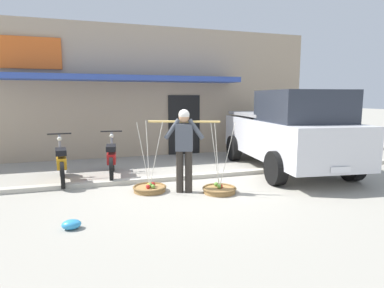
# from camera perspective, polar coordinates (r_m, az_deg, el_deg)

# --- Properties ---
(ground_plane) EXTENTS (90.00, 90.00, 0.00)m
(ground_plane) POSITION_cam_1_polar(r_m,az_deg,el_deg) (7.13, -1.03, -7.55)
(ground_plane) COLOR #9E998C
(sidewalk_curb) EXTENTS (20.00, 0.24, 0.10)m
(sidewalk_curb) POSITION_cam_1_polar(r_m,az_deg,el_deg) (7.77, -2.54, -5.86)
(sidewalk_curb) COLOR #BAB4A5
(sidewalk_curb) RESTS_ON ground
(fruit_vendor) EXTENTS (1.35, 0.57, 1.70)m
(fruit_vendor) POSITION_cam_1_polar(r_m,az_deg,el_deg) (6.56, -1.39, -0.20)
(fruit_vendor) COLOR #2D2823
(fruit_vendor) RESTS_ON ground
(fruit_basket_left_side) EXTENTS (0.69, 0.69, 1.45)m
(fruit_basket_left_side) POSITION_cam_1_polar(r_m,az_deg,el_deg) (6.73, 4.80, -7.88)
(fruit_basket_left_side) COLOR #9E7542
(fruit_basket_left_side) RESTS_ON ground
(fruit_basket_right_side) EXTENTS (0.69, 0.69, 1.45)m
(fruit_basket_right_side) POSITION_cam_1_polar(r_m,az_deg,el_deg) (6.85, -7.40, -7.62)
(fruit_basket_right_side) COLOR #9E7542
(fruit_basket_right_side) RESTS_ON ground
(motorcycle_nearest_shop) EXTENTS (0.54, 1.82, 1.09)m
(motorcycle_nearest_shop) POSITION_cam_1_polar(r_m,az_deg,el_deg) (8.00, -21.87, -3.08)
(motorcycle_nearest_shop) COLOR black
(motorcycle_nearest_shop) RESTS_ON ground
(motorcycle_second_in_row) EXTENTS (0.54, 1.82, 1.09)m
(motorcycle_second_in_row) POSITION_cam_1_polar(r_m,az_deg,el_deg) (8.20, -13.85, -2.45)
(motorcycle_second_in_row) COLOR black
(motorcycle_second_in_row) RESTS_ON ground
(parked_truck) EXTENTS (2.58, 4.89, 2.10)m
(parked_truck) POSITION_cam_1_polar(r_m,az_deg,el_deg) (8.95, 16.47, 2.06)
(parked_truck) COLOR silver
(parked_truck) RESTS_ON ground
(storefront_building) EXTENTS (13.00, 6.00, 4.20)m
(storefront_building) POSITION_cam_1_polar(r_m,az_deg,el_deg) (13.20, -12.82, 8.70)
(storefront_building) COLOR tan
(storefront_building) RESTS_ON ground
(plastic_litter_bag) EXTENTS (0.28, 0.22, 0.14)m
(plastic_litter_bag) POSITION_cam_1_polar(r_m,az_deg,el_deg) (5.27, -20.33, -13.05)
(plastic_litter_bag) COLOR #3393D1
(plastic_litter_bag) RESTS_ON ground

